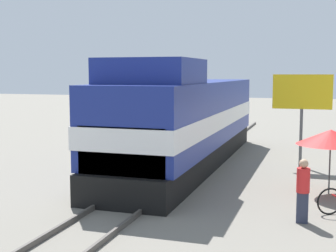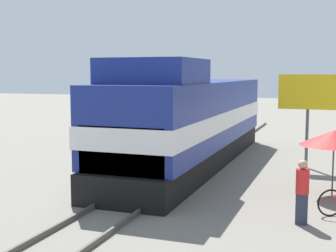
# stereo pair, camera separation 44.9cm
# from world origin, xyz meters

# --- Properties ---
(ground_plane) EXTENTS (120.00, 120.00, 0.00)m
(ground_plane) POSITION_xyz_m (0.00, 0.00, 0.00)
(ground_plane) COLOR slate
(rail_near) EXTENTS (0.08, 42.99, 0.15)m
(rail_near) POSITION_xyz_m (-0.72, 0.00, 0.07)
(rail_near) COLOR #4C4742
(rail_near) RESTS_ON ground_plane
(rail_far) EXTENTS (0.08, 42.99, 0.15)m
(rail_far) POSITION_xyz_m (0.72, 0.00, 0.07)
(rail_far) COLOR #4C4742
(rail_far) RESTS_ON ground_plane
(locomotive) EXTENTS (3.23, 14.91, 4.38)m
(locomotive) POSITION_xyz_m (0.00, 4.03, 1.90)
(locomotive) COLOR black
(locomotive) RESTS_ON ground_plane
(vendor_umbrella) EXTENTS (2.18, 2.18, 2.11)m
(vendor_umbrella) POSITION_xyz_m (5.73, 0.96, 1.86)
(vendor_umbrella) COLOR #4C4C4C
(vendor_umbrella) RESTS_ON ground_plane
(billboard_sign) EXTENTS (2.39, 0.12, 3.85)m
(billboard_sign) POSITION_xyz_m (4.67, 5.25, 2.92)
(billboard_sign) COLOR #595959
(billboard_sign) RESTS_ON ground_plane
(person_bystander) EXTENTS (0.34, 0.34, 1.69)m
(person_bystander) POSITION_xyz_m (5.01, -2.37, 0.92)
(person_bystander) COLOR #2D3347
(person_bystander) RESTS_ON ground_plane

